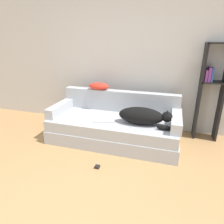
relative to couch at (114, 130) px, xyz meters
The scene contains 10 objects.
wall_back 1.38m from the couch, 85.00° to the left, with size 8.18×0.06×2.70m.
couch is the anchor object (origin of this frame).
couch_backrest 0.55m from the couch, 90.00° to the left, with size 2.07×0.15×0.37m.
couch_arm_left 1.02m from the couch, behind, with size 0.15×0.74×0.17m.
couch_arm_right 1.02m from the couch, ahead, with size 0.15×0.74×0.17m.
dog 0.60m from the couch, ahead, with size 0.81×0.31×0.27m.
laptop 0.27m from the couch, 141.04° to the right, with size 0.39×0.32×0.02m.
throw_pillow 0.84m from the couch, 136.11° to the left, with size 0.37×0.22×0.12m.
bookshelf 1.73m from the couch, 21.57° to the left, with size 0.38×0.26×1.59m.
power_adapter 0.83m from the couch, 89.34° to the right, with size 0.06×0.06×0.03m.
Camera 1 is at (0.80, -1.12, 1.65)m, focal length 32.00 mm.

